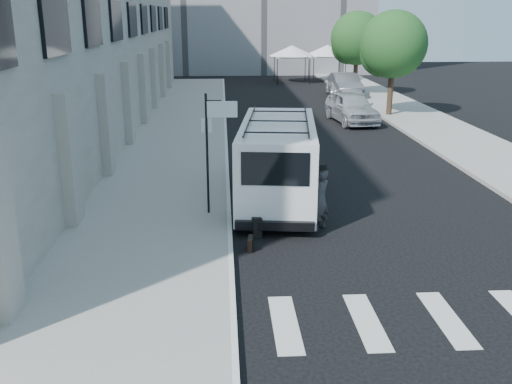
{
  "coord_description": "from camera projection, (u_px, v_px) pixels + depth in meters",
  "views": [
    {
      "loc": [
        -2.14,
        -12.73,
        5.73
      ],
      "look_at": [
        -1.3,
        1.46,
        1.3
      ],
      "focal_mm": 40.0,
      "sensor_mm": 36.0,
      "label": 1
    }
  ],
  "objects": [
    {
      "name": "cargo_van",
      "position": [
        278.0,
        161.0,
        18.06
      ],
      "size": [
        3.01,
        7.03,
        2.55
      ],
      "rotation": [
        0.0,
        0.0,
        -0.12
      ],
      "color": "white",
      "rests_on": "ground"
    },
    {
      "name": "tent_left",
      "position": [
        292.0,
        51.0,
        49.6
      ],
      "size": [
        4.0,
        4.0,
        3.2
      ],
      "color": "black",
      "rests_on": "ground"
    },
    {
      "name": "tree_near",
      "position": [
        391.0,
        47.0,
        32.41
      ],
      "size": [
        3.8,
        3.83,
        6.03
      ],
      "color": "black",
      "rests_on": "ground"
    },
    {
      "name": "sign_pole",
      "position": [
        215.0,
        129.0,
        16.09
      ],
      "size": [
        1.03,
        0.07,
        3.5
      ],
      "color": "black",
      "rests_on": "sidewalk_left"
    },
    {
      "name": "briefcase",
      "position": [
        250.0,
        244.0,
        14.47
      ],
      "size": [
        0.18,
        0.45,
        0.34
      ],
      "primitive_type": "cube",
      "rotation": [
        0.0,
        0.0,
        -0.15
      ],
      "color": "black",
      "rests_on": "ground"
    },
    {
      "name": "sidewalk_right",
      "position": [
        412.0,
        115.0,
        33.51
      ],
      "size": [
        4.0,
        56.0,
        0.15
      ],
      "primitive_type": "cube",
      "color": "gray",
      "rests_on": "ground"
    },
    {
      "name": "parked_car_c",
      "position": [
        341.0,
        87.0,
        41.98
      ],
      "size": [
        2.21,
        4.73,
        1.34
      ],
      "primitive_type": "imported",
      "rotation": [
        0.0,
        0.0,
        -0.07
      ],
      "color": "#A1A5A9",
      "rests_on": "ground"
    },
    {
      "name": "building_left",
      "position": [
        35.0,
        9.0,
        28.68
      ],
      "size": [
        10.0,
        44.0,
        12.0
      ],
      "primitive_type": "cube",
      "color": "gray",
      "rests_on": "ground"
    },
    {
      "name": "businessman",
      "position": [
        320.0,
        199.0,
        15.63
      ],
      "size": [
        0.76,
        0.75,
        1.77
      ],
      "primitive_type": "imported",
      "rotation": [
        0.0,
        0.0,
        3.9
      ],
      "color": "#38373A",
      "rests_on": "ground"
    },
    {
      "name": "parked_car_b",
      "position": [
        345.0,
        85.0,
        41.34
      ],
      "size": [
        1.87,
        5.17,
        1.7
      ],
      "primitive_type": "imported",
      "rotation": [
        0.0,
        0.0,
        -0.01
      ],
      "color": "#57595E",
      "rests_on": "ground"
    },
    {
      "name": "tent_right",
      "position": [
        327.0,
        51.0,
        50.25
      ],
      "size": [
        4.0,
        4.0,
        3.2
      ],
      "color": "black",
      "rests_on": "ground"
    },
    {
      "name": "sidewalk_left",
      "position": [
        181.0,
        131.0,
        28.95
      ],
      "size": [
        4.5,
        48.0,
        0.15
      ],
      "primitive_type": "cube",
      "color": "gray",
      "rests_on": "ground"
    },
    {
      "name": "ground",
      "position": [
        313.0,
        259.0,
        13.96
      ],
      "size": [
        120.0,
        120.0,
        0.0
      ],
      "primitive_type": "plane",
      "color": "black",
      "rests_on": "ground"
    },
    {
      "name": "suitcase",
      "position": [
        256.0,
        226.0,
        15.32
      ],
      "size": [
        0.31,
        0.43,
        1.09
      ],
      "rotation": [
        0.0,
        0.0,
        0.17
      ],
      "color": "black",
      "rests_on": "ground"
    },
    {
      "name": "tree_far",
      "position": [
        355.0,
        40.0,
        40.99
      ],
      "size": [
        3.8,
        3.83,
        6.03
      ],
      "color": "black",
      "rests_on": "ground"
    },
    {
      "name": "parked_car_a",
      "position": [
        352.0,
        107.0,
        31.47
      ],
      "size": [
        2.51,
        5.12,
        1.68
      ],
      "primitive_type": "imported",
      "rotation": [
        0.0,
        0.0,
        0.11
      ],
      "color": "#B4B6BC",
      "rests_on": "ground"
    }
  ]
}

